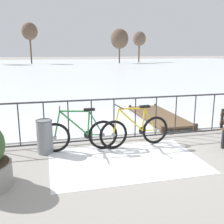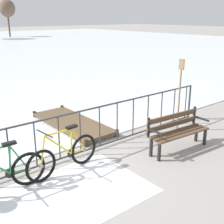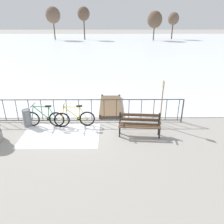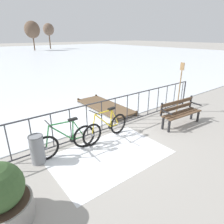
{
  "view_description": "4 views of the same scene",
  "coord_description": "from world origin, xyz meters",
  "px_view_note": "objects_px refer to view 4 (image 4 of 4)",
  "views": [
    {
      "loc": [
        -2.1,
        -6.03,
        2.18
      ],
      "look_at": [
        -0.75,
        -0.64,
        0.89
      ],
      "focal_mm": 43.15,
      "sensor_mm": 36.0,
      "label": 1
    },
    {
      "loc": [
        -2.81,
        -5.21,
        3.04
      ],
      "look_at": [
        1.34,
        -0.15,
        0.91
      ],
      "focal_mm": 47.55,
      "sensor_mm": 36.0,
      "label": 2
    },
    {
      "loc": [
        1.36,
        -8.74,
        4.26
      ],
      "look_at": [
        1.42,
        -0.23,
        0.58
      ],
      "focal_mm": 35.07,
      "sensor_mm": 36.0,
      "label": 3
    },
    {
      "loc": [
        -3.27,
        -4.69,
        2.95
      ],
      "look_at": [
        -0.11,
        -0.66,
        0.94
      ],
      "focal_mm": 31.63,
      "sensor_mm": 36.0,
      "label": 4
    }
  ],
  "objects_px": {
    "park_bench": "(180,111)",
    "planter_with_shrub": "(0,197)",
    "trash_bin": "(37,149)",
    "bicycle_second": "(106,128)",
    "oar_upright": "(180,85)",
    "bicycle_near_railing": "(66,141)"
  },
  "relations": [
    {
      "from": "oar_upright",
      "to": "park_bench",
      "type": "bearing_deg",
      "value": -142.65
    },
    {
      "from": "park_bench",
      "to": "trash_bin",
      "type": "xyz_separation_m",
      "value": [
        -4.64,
        0.81,
        -0.14
      ]
    },
    {
      "from": "bicycle_second",
      "to": "trash_bin",
      "type": "xyz_separation_m",
      "value": [
        -2.01,
        0.08,
        0.0
      ]
    },
    {
      "from": "bicycle_second",
      "to": "trash_bin",
      "type": "bearing_deg",
      "value": 177.82
    },
    {
      "from": "bicycle_near_railing",
      "to": "bicycle_second",
      "type": "distance_m",
      "value": 1.28
    },
    {
      "from": "bicycle_second",
      "to": "oar_upright",
      "type": "xyz_separation_m",
      "value": [
        3.61,
        0.02,
        0.77
      ]
    },
    {
      "from": "bicycle_near_railing",
      "to": "trash_bin",
      "type": "relative_size",
      "value": 2.34
    },
    {
      "from": "bicycle_second",
      "to": "oar_upright",
      "type": "relative_size",
      "value": 0.86
    },
    {
      "from": "planter_with_shrub",
      "to": "trash_bin",
      "type": "xyz_separation_m",
      "value": [
        1.01,
        1.29,
        -0.12
      ]
    },
    {
      "from": "bicycle_second",
      "to": "oar_upright",
      "type": "height_order",
      "value": "oar_upright"
    },
    {
      "from": "park_bench",
      "to": "oar_upright",
      "type": "xyz_separation_m",
      "value": [
        0.98,
        0.75,
        0.63
      ]
    },
    {
      "from": "bicycle_second",
      "to": "planter_with_shrub",
      "type": "xyz_separation_m",
      "value": [
        -3.03,
        -1.22,
        0.13
      ]
    },
    {
      "from": "planter_with_shrub",
      "to": "trash_bin",
      "type": "relative_size",
      "value": 1.51
    },
    {
      "from": "trash_bin",
      "to": "oar_upright",
      "type": "xyz_separation_m",
      "value": [
        5.62,
        -0.06,
        0.76
      ]
    },
    {
      "from": "bicycle_near_railing",
      "to": "park_bench",
      "type": "height_order",
      "value": "bicycle_near_railing"
    },
    {
      "from": "trash_bin",
      "to": "park_bench",
      "type": "bearing_deg",
      "value": -9.86
    },
    {
      "from": "bicycle_second",
      "to": "planter_with_shrub",
      "type": "distance_m",
      "value": 3.26
    },
    {
      "from": "park_bench",
      "to": "planter_with_shrub",
      "type": "xyz_separation_m",
      "value": [
        -5.66,
        -0.49,
        -0.02
      ]
    },
    {
      "from": "park_bench",
      "to": "trash_bin",
      "type": "distance_m",
      "value": 4.72
    },
    {
      "from": "park_bench",
      "to": "planter_with_shrub",
      "type": "height_order",
      "value": "planter_with_shrub"
    },
    {
      "from": "bicycle_near_railing",
      "to": "bicycle_second",
      "type": "height_order",
      "value": "same"
    },
    {
      "from": "planter_with_shrub",
      "to": "trash_bin",
      "type": "bearing_deg",
      "value": 51.98
    }
  ]
}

